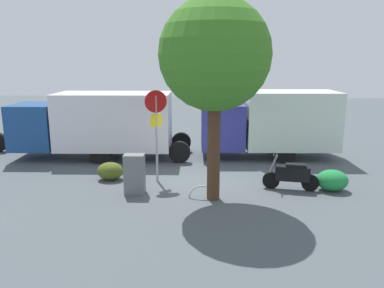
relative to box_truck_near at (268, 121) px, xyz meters
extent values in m
plane|color=#4A5156|center=(2.72, 3.56, -1.59)|extent=(60.00, 60.00, 0.00)
cylinder|color=black|center=(-0.49, -0.99, -1.14)|extent=(0.92, 0.31, 0.90)
cylinder|color=black|center=(-0.62, 0.91, -1.14)|extent=(0.92, 0.31, 0.90)
cylinder|color=black|center=(3.84, -0.68, -1.14)|extent=(0.92, 0.31, 0.90)
cylinder|color=black|center=(3.71, 1.22, -1.14)|extent=(0.92, 0.31, 0.90)
cube|color=silver|center=(-0.95, -0.07, 0.07)|extent=(3.99, 2.47, 2.43)
cube|color=#32328E|center=(1.96, 0.14, -0.19)|extent=(1.95, 2.22, 1.90)
cube|color=black|center=(1.96, 0.14, 0.41)|extent=(1.95, 2.06, 0.60)
cylinder|color=black|center=(7.02, -0.27, -1.14)|extent=(0.91, 0.31, 0.90)
cylinder|color=black|center=(6.90, 1.62, -1.14)|extent=(0.91, 0.31, 0.90)
cube|color=silver|center=(6.56, 0.65, 0.04)|extent=(4.90, 2.49, 2.37)
cube|color=navy|center=(9.94, 0.86, -0.19)|extent=(1.93, 2.21, 1.90)
cube|color=black|center=(9.94, 0.86, 0.41)|extent=(1.94, 2.05, 0.60)
cylinder|color=black|center=(0.32, 4.16, -1.31)|extent=(0.57, 0.17, 0.56)
cylinder|color=black|center=(-0.92, 4.33, -1.31)|extent=(0.57, 0.17, 0.56)
cube|color=black|center=(-0.35, 4.25, -1.03)|extent=(1.13, 0.46, 0.48)
cube|color=black|center=(-0.45, 4.27, -0.76)|extent=(0.67, 0.36, 0.12)
cylinder|color=slate|center=(0.27, 4.17, -0.76)|extent=(0.29, 0.11, 0.69)
cylinder|color=black|center=(0.27, 4.17, -0.41)|extent=(0.11, 0.55, 0.04)
cylinder|color=#9E9EA3|center=(4.22, 3.70, -0.09)|extent=(0.08, 0.08, 3.01)
cylinder|color=red|center=(4.22, 3.72, 1.22)|extent=(0.71, 0.32, 0.76)
cube|color=yellow|center=(4.22, 3.72, 0.58)|extent=(0.33, 0.33, 0.44)
cylinder|color=#47301E|center=(2.21, 5.26, 0.01)|extent=(0.39, 0.39, 3.21)
sphere|color=#387721|center=(2.21, 5.26, 2.75)|extent=(3.25, 3.25, 3.25)
cube|color=slate|center=(4.73, 4.97, -0.95)|extent=(0.67, 0.46, 1.28)
torus|color=#B7B7BC|center=(2.56, 5.26, -1.59)|extent=(0.85, 0.07, 0.85)
ellipsoid|color=#228941|center=(-1.65, 4.21, -1.25)|extent=(1.02, 0.83, 0.69)
ellipsoid|color=#4B591D|center=(5.92, 3.67, -1.28)|extent=(0.93, 0.76, 0.63)
camera|label=1|loc=(1.99, 16.28, 2.63)|focal=35.30mm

